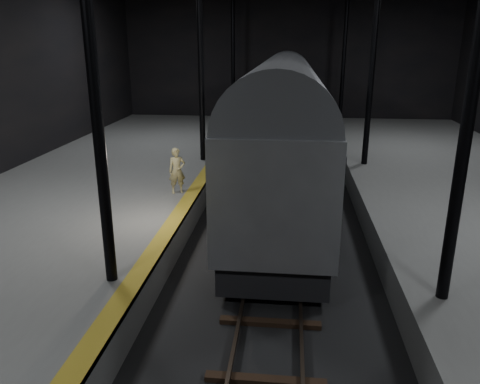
# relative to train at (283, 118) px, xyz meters

# --- Properties ---
(ground) EXTENTS (44.00, 44.00, 0.00)m
(ground) POSITION_rel_train_xyz_m (0.00, -7.20, -3.20)
(ground) COLOR black
(ground) RESTS_ON ground
(platform_left) EXTENTS (9.00, 43.80, 1.00)m
(platform_left) POSITION_rel_train_xyz_m (-7.50, -7.20, -2.70)
(platform_left) COLOR #585856
(platform_left) RESTS_ON ground
(tactile_strip) EXTENTS (0.50, 43.80, 0.01)m
(tactile_strip) POSITION_rel_train_xyz_m (-3.25, -7.20, -2.20)
(tactile_strip) COLOR olive
(tactile_strip) RESTS_ON platform_left
(track) EXTENTS (2.40, 43.00, 0.24)m
(track) POSITION_rel_train_xyz_m (0.00, -7.20, -3.13)
(track) COLOR #3F3328
(track) RESTS_ON ground
(train) EXTENTS (3.21, 21.47, 5.74)m
(train) POSITION_rel_train_xyz_m (0.00, 0.00, 0.00)
(train) COLOR #95989D
(train) RESTS_ON ground
(woman) EXTENTS (0.74, 0.63, 1.71)m
(woman) POSITION_rel_train_xyz_m (-3.80, -4.44, -1.34)
(woman) COLOR tan
(woman) RESTS_ON platform_left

